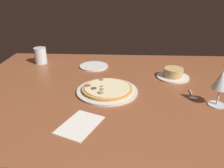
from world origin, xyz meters
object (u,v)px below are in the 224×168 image
at_px(pizza_main, 107,90).
at_px(paper_menu, 80,125).
at_px(water_glass, 41,57).
at_px(spoon, 193,97).
at_px(wine_glass_far, 221,82).
at_px(side_plate, 94,66).
at_px(ramekin_on_saucer, 173,74).

xyz_separation_m(pizza_main, paper_menu, (-0.08, -0.28, -0.01)).
bearing_deg(water_glass, spoon, -27.49).
relative_size(wine_glass_far, side_plate, 0.90).
bearing_deg(side_plate, pizza_main, -72.83).
bearing_deg(pizza_main, wine_glass_far, -12.23).
distance_m(wine_glass_far, side_plate, 0.74).
bearing_deg(side_plate, paper_menu, -87.66).
distance_m(pizza_main, spoon, 0.39).
height_order(water_glass, paper_menu, water_glass).
relative_size(paper_menu, spoon, 1.72).
distance_m(wine_glass_far, paper_menu, 0.59).
bearing_deg(wine_glass_far, spoon, 142.69).
bearing_deg(water_glass, side_plate, -9.08).
bearing_deg(spoon, pizza_main, 174.17).
bearing_deg(water_glass, pizza_main, -41.43).
distance_m(wine_glass_far, water_glass, 1.05).
bearing_deg(ramekin_on_saucer, pizza_main, -150.69).
xyz_separation_m(water_glass, side_plate, (0.35, -0.06, -0.04)).
relative_size(water_glass, paper_menu, 0.58).
bearing_deg(wine_glass_far, pizza_main, 167.77).
bearing_deg(paper_menu, water_glass, 141.77).
relative_size(ramekin_on_saucer, spoon, 1.72).
relative_size(wine_glass_far, water_glass, 1.55).
bearing_deg(wine_glass_far, water_glass, 151.55).
height_order(ramekin_on_saucer, water_glass, water_glass).
bearing_deg(paper_menu, wine_glass_far, 40.81).
bearing_deg(water_glass, wine_glass_far, -28.45).
height_order(pizza_main, paper_menu, pizza_main).
xyz_separation_m(water_glass, spoon, (0.84, -0.44, -0.04)).
bearing_deg(pizza_main, ramekin_on_saucer, 29.31).
bearing_deg(paper_menu, side_plate, 115.43).
bearing_deg(wine_glass_far, ramekin_on_saucer, 113.11).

